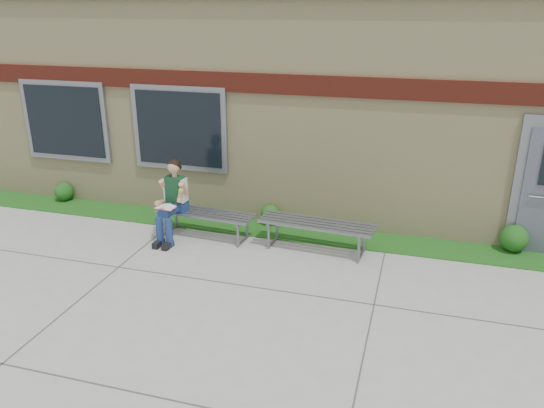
% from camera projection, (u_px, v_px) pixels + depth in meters
% --- Properties ---
extents(ground, '(80.00, 80.00, 0.00)m').
position_uv_depth(ground, '(295.00, 313.00, 7.14)').
color(ground, '#9E9E99').
rests_on(ground, ground).
extents(grass_strip, '(16.00, 0.80, 0.02)m').
position_uv_depth(grass_strip, '(330.00, 236.00, 9.47)').
color(grass_strip, '#174713').
rests_on(grass_strip, ground).
extents(school_building, '(16.20, 6.22, 4.20)m').
position_uv_depth(school_building, '(361.00, 90.00, 11.77)').
color(school_building, beige).
rests_on(school_building, ground).
extents(bench_left, '(1.82, 0.62, 0.46)m').
position_uv_depth(bench_left, '(205.00, 218.00, 9.37)').
color(bench_left, slate).
rests_on(bench_left, ground).
extents(bench_right, '(1.96, 0.68, 0.50)m').
position_uv_depth(bench_right, '(316.00, 229.00, 8.83)').
color(bench_right, slate).
rests_on(bench_right, ground).
extents(girl, '(0.51, 0.86, 1.41)m').
position_uv_depth(girl, '(172.00, 199.00, 9.18)').
color(girl, navy).
rests_on(girl, ground).
extents(shrub_west, '(0.38, 0.38, 0.38)m').
position_uv_depth(shrub_west, '(64.00, 192.00, 11.11)').
color(shrub_west, '#174713').
rests_on(shrub_west, grass_strip).
extents(shrub_mid, '(0.36, 0.36, 0.36)m').
position_uv_depth(shrub_mid, '(270.00, 214.00, 9.94)').
color(shrub_mid, '#174713').
rests_on(shrub_mid, grass_strip).
extents(shrub_east, '(0.46, 0.46, 0.46)m').
position_uv_depth(shrub_east, '(514.00, 238.00, 8.82)').
color(shrub_east, '#174713').
rests_on(shrub_east, grass_strip).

